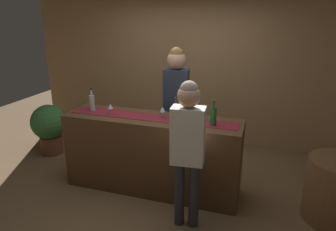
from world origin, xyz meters
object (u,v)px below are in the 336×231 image
object	(u,v)px
customer_sipping	(188,142)
potted_plant_tall	(49,126)
wine_bottle_amber	(176,113)
wine_bottle_green	(213,116)
bartender	(176,96)
wine_glass_near_customer	(162,110)
wine_bottle_clear	(92,102)
wine_glass_mid_counter	(110,106)

from	to	relation	value
customer_sipping	potted_plant_tall	xyz separation A→B (m)	(-2.63, 1.09, -0.52)
wine_bottle_amber	customer_sipping	distance (m)	0.64
wine_bottle_green	bartender	size ratio (longest dim) A/B	0.17
wine_bottle_green	customer_sipping	bearing A→B (deg)	-105.89
wine_bottle_green	wine_bottle_amber	xyz separation A→B (m)	(-0.45, 0.00, 0.00)
bartender	customer_sipping	xyz separation A→B (m)	(0.48, -1.18, -0.14)
wine_glass_near_customer	bartender	size ratio (longest dim) A/B	0.08
customer_sipping	potted_plant_tall	distance (m)	2.90
wine_bottle_clear	bartender	size ratio (longest dim) A/B	0.17
customer_sipping	bartender	bearing A→B (deg)	106.83
wine_glass_mid_counter	customer_sipping	distance (m)	1.31
wine_bottle_clear	bartender	world-z (taller)	bartender
bartender	potted_plant_tall	size ratio (longest dim) A/B	2.17
potted_plant_tall	wine_bottle_green	bearing A→B (deg)	-10.85
wine_bottle_amber	customer_sipping	xyz separation A→B (m)	(0.29, -0.56, -0.11)
wine_bottle_green	potted_plant_tall	bearing A→B (deg)	169.15
wine_bottle_green	wine_glass_near_customer	bearing A→B (deg)	172.54
wine_bottle_clear	wine_glass_near_customer	bearing A→B (deg)	0.32
potted_plant_tall	bartender	bearing A→B (deg)	2.39
bartender	potted_plant_tall	world-z (taller)	bartender
wine_bottle_amber	potted_plant_tall	xyz separation A→B (m)	(-2.34, 0.53, -0.63)
wine_bottle_amber	wine_glass_mid_counter	xyz separation A→B (m)	(-0.89, 0.00, -0.01)
wine_glass_mid_counter	bartender	bearing A→B (deg)	41.41
bartender	wine_glass_near_customer	bearing A→B (deg)	81.69
wine_bottle_amber	bartender	distance (m)	0.65
wine_bottle_green	wine_glass_mid_counter	bearing A→B (deg)	179.80
wine_bottle_amber	potted_plant_tall	world-z (taller)	wine_bottle_amber
wine_glass_mid_counter	potted_plant_tall	xyz separation A→B (m)	(-1.45, 0.53, -0.62)
wine_bottle_green	bartender	distance (m)	0.89
wine_bottle_green	wine_bottle_clear	distance (m)	1.66
wine_bottle_amber	wine_glass_near_customer	distance (m)	0.22
wine_bottle_amber	bartender	xyz separation A→B (m)	(-0.18, 0.62, 0.03)
potted_plant_tall	wine_bottle_clear	bearing A→B (deg)	-21.82
wine_glass_near_customer	wine_bottle_clear	bearing A→B (deg)	-179.68
wine_bottle_amber	wine_glass_mid_counter	size ratio (longest dim) A/B	2.10
wine_bottle_green	customer_sipping	xyz separation A→B (m)	(-0.16, -0.56, -0.11)
bartender	customer_sipping	size ratio (longest dim) A/B	1.11
wine_bottle_green	wine_glass_mid_counter	distance (m)	1.34
wine_bottle_clear	bartender	xyz separation A→B (m)	(1.02, 0.55, 0.03)
wine_bottle_clear	wine_glass_near_customer	world-z (taller)	wine_bottle_clear
bartender	wine_bottle_amber	bearing A→B (deg)	100.03
wine_bottle_clear	potted_plant_tall	world-z (taller)	wine_bottle_clear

